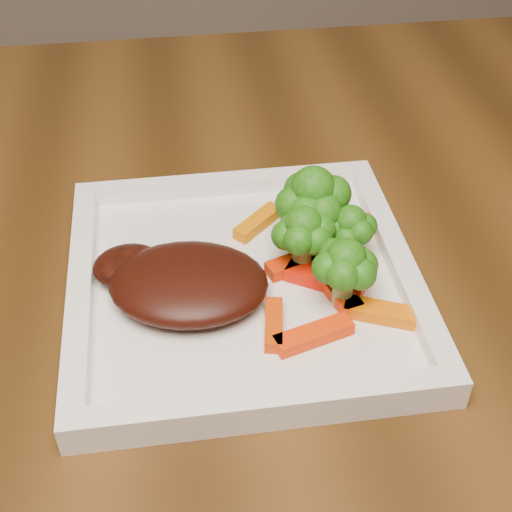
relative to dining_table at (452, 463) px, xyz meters
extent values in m
cube|color=white|center=(-0.26, -0.05, 0.38)|extent=(0.27, 0.27, 0.01)
ellipsoid|color=#370F08|center=(-0.31, -0.06, 0.40)|extent=(0.14, 0.11, 0.03)
cube|color=#F03203|center=(-0.22, -0.12, 0.39)|extent=(0.06, 0.03, 0.01)
cube|color=#E56703|center=(-0.16, -0.11, 0.39)|extent=(0.06, 0.04, 0.01)
cube|color=#CD3803|center=(-0.25, -0.11, 0.39)|extent=(0.02, 0.05, 0.01)
cube|color=#FF2704|center=(-0.16, 0.00, 0.39)|extent=(0.06, 0.04, 0.01)
cube|color=orange|center=(-0.24, 0.02, 0.39)|extent=(0.05, 0.05, 0.01)
cube|color=red|center=(-0.20, -0.06, 0.39)|extent=(0.06, 0.05, 0.01)
cube|color=red|center=(-0.21, -0.04, 0.39)|extent=(0.06, 0.04, 0.01)
cube|color=#FF3304|center=(-0.19, -0.07, 0.39)|extent=(0.03, 0.07, 0.01)
camera|label=1|loc=(-0.31, -0.46, 0.77)|focal=50.00mm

